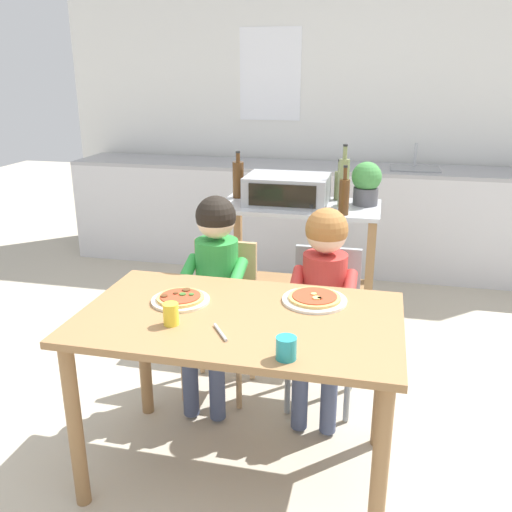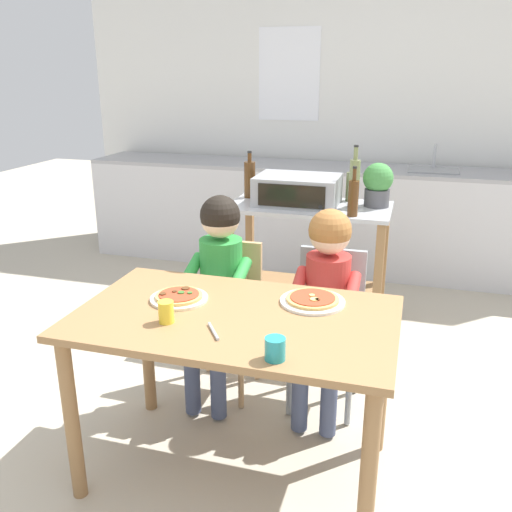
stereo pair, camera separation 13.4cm
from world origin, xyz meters
name	(u,v)px [view 2 (the right image)]	position (x,y,z in m)	size (l,w,h in m)	color
ground_plane	(297,342)	(0.00, 1.26, 0.00)	(12.64, 12.64, 0.00)	#B7AD99
back_wall_tiled	(347,110)	(0.00, 3.22, 1.35)	(4.96, 0.13, 2.70)	white
kitchen_counter	(336,217)	(0.00, 2.81, 0.45)	(4.47, 0.60, 1.11)	silver
kitchen_island_cart	(308,250)	(0.02, 1.43, 0.58)	(1.01, 0.53, 0.88)	#B7BABF
toaster_oven	(298,190)	(-0.06, 1.44, 0.97)	(0.51, 0.38, 0.18)	#999BA0
bottle_slim_sauce	(250,179)	(-0.41, 1.53, 1.01)	(0.07, 0.07, 0.31)	#4C2D14
bottle_brown_beer	(354,183)	(0.29, 1.42, 1.04)	(0.06, 0.06, 0.38)	olive
bottle_squat_spirits	(351,185)	(0.25, 1.62, 0.98)	(0.06, 0.06, 0.26)	olive
bottle_tall_green_wine	(353,197)	(0.31, 1.23, 0.99)	(0.06, 0.06, 0.29)	#4C2D14
potted_herb_plant	(378,184)	(0.43, 1.51, 1.02)	(0.19, 0.19, 0.27)	#4C4C51
dining_table	(235,340)	(0.00, 0.00, 0.64)	(1.29, 0.77, 0.76)	olive
dining_chair_left	(226,306)	(-0.28, 0.66, 0.48)	(0.36, 0.36, 0.81)	tan
dining_chair_right	(328,317)	(0.28, 0.68, 0.48)	(0.36, 0.36, 0.81)	gray
child_in_green_shirt	(218,274)	(-0.28, 0.55, 0.71)	(0.32, 0.42, 1.08)	#424C6B
child_in_red_shirt	(326,287)	(0.28, 0.56, 0.69)	(0.32, 0.42, 1.05)	#424C6B
pizza_plate_cream	(179,297)	(-0.28, 0.07, 0.77)	(0.25, 0.25, 0.03)	beige
pizza_plate_white	(313,300)	(0.28, 0.20, 0.77)	(0.27, 0.27, 0.03)	white
drinking_cup_yellow	(166,312)	(-0.23, -0.14, 0.80)	(0.06, 0.06, 0.09)	yellow
drinking_cup_teal	(275,349)	(0.24, -0.30, 0.80)	(0.07, 0.07, 0.08)	teal
serving_spoon	(213,331)	(-0.03, -0.18, 0.76)	(0.01, 0.01, 0.14)	#B7BABF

